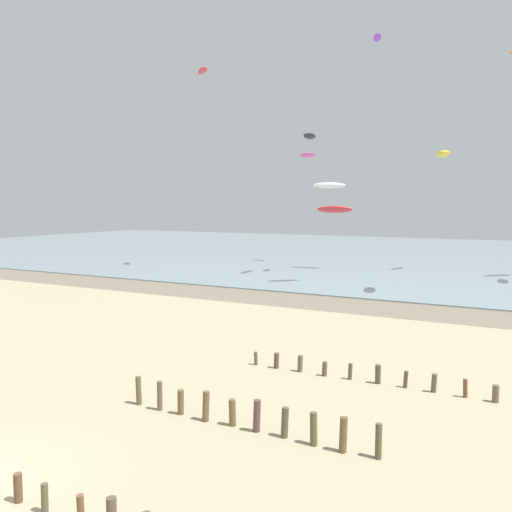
{
  "coord_description": "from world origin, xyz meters",
  "views": [
    {
      "loc": [
        11.52,
        -7.43,
        6.71
      ],
      "look_at": [
        1.08,
        12.8,
        4.46
      ],
      "focal_mm": 36.58,
      "sensor_mm": 36.0,
      "label": 1
    }
  ],
  "objects_px": {
    "kite_aloft_3": "(310,136)",
    "kite_aloft_1": "(202,71)",
    "kite_aloft_10": "(330,185)",
    "kite_aloft_7": "(377,38)",
    "kite_aloft_5": "(308,155)",
    "kite_aloft_6": "(443,154)",
    "kite_aloft_4": "(334,209)"
  },
  "relations": [
    {
      "from": "kite_aloft_5",
      "to": "kite_aloft_6",
      "type": "height_order",
      "value": "kite_aloft_5"
    },
    {
      "from": "kite_aloft_10",
      "to": "kite_aloft_4",
      "type": "bearing_deg",
      "value": 64.11
    },
    {
      "from": "kite_aloft_5",
      "to": "kite_aloft_1",
      "type": "bearing_deg",
      "value": -103.36
    },
    {
      "from": "kite_aloft_4",
      "to": "kite_aloft_5",
      "type": "height_order",
      "value": "kite_aloft_5"
    },
    {
      "from": "kite_aloft_7",
      "to": "kite_aloft_10",
      "type": "bearing_deg",
      "value": -32.26
    },
    {
      "from": "kite_aloft_10",
      "to": "kite_aloft_6",
      "type": "bearing_deg",
      "value": -50.87
    },
    {
      "from": "kite_aloft_4",
      "to": "kite_aloft_7",
      "type": "distance_m",
      "value": 16.37
    },
    {
      "from": "kite_aloft_1",
      "to": "kite_aloft_7",
      "type": "bearing_deg",
      "value": 52.9
    },
    {
      "from": "kite_aloft_5",
      "to": "kite_aloft_6",
      "type": "distance_m",
      "value": 22.78
    },
    {
      "from": "kite_aloft_5",
      "to": "kite_aloft_10",
      "type": "bearing_deg",
      "value": -37.22
    },
    {
      "from": "kite_aloft_1",
      "to": "kite_aloft_10",
      "type": "height_order",
      "value": "kite_aloft_1"
    },
    {
      "from": "kite_aloft_1",
      "to": "kite_aloft_5",
      "type": "distance_m",
      "value": 14.7
    },
    {
      "from": "kite_aloft_1",
      "to": "kite_aloft_10",
      "type": "xyz_separation_m",
      "value": [
        15.18,
        -4.35,
        -11.88
      ]
    },
    {
      "from": "kite_aloft_6",
      "to": "kite_aloft_10",
      "type": "height_order",
      "value": "kite_aloft_6"
    },
    {
      "from": "kite_aloft_4",
      "to": "kite_aloft_10",
      "type": "distance_m",
      "value": 10.25
    },
    {
      "from": "kite_aloft_3",
      "to": "kite_aloft_5",
      "type": "height_order",
      "value": "kite_aloft_3"
    },
    {
      "from": "kite_aloft_1",
      "to": "kite_aloft_5",
      "type": "xyz_separation_m",
      "value": [
        7.61,
        9.76,
        -7.94
      ]
    },
    {
      "from": "kite_aloft_3",
      "to": "kite_aloft_10",
      "type": "height_order",
      "value": "kite_aloft_3"
    },
    {
      "from": "kite_aloft_4",
      "to": "kite_aloft_6",
      "type": "relative_size",
      "value": 1.26
    },
    {
      "from": "kite_aloft_4",
      "to": "kite_aloft_6",
      "type": "height_order",
      "value": "kite_aloft_6"
    },
    {
      "from": "kite_aloft_3",
      "to": "kite_aloft_7",
      "type": "bearing_deg",
      "value": -67.74
    },
    {
      "from": "kite_aloft_3",
      "to": "kite_aloft_1",
      "type": "bearing_deg",
      "value": 85.14
    },
    {
      "from": "kite_aloft_1",
      "to": "kite_aloft_6",
      "type": "xyz_separation_m",
      "value": [
        24.2,
        -5.73,
        -9.85
      ]
    },
    {
      "from": "kite_aloft_5",
      "to": "kite_aloft_10",
      "type": "xyz_separation_m",
      "value": [
        7.57,
        -14.11,
        -3.95
      ]
    },
    {
      "from": "kite_aloft_1",
      "to": "kite_aloft_6",
      "type": "height_order",
      "value": "kite_aloft_1"
    },
    {
      "from": "kite_aloft_6",
      "to": "kite_aloft_7",
      "type": "xyz_separation_m",
      "value": [
        -6.98,
        7.71,
        11.18
      ]
    },
    {
      "from": "kite_aloft_3",
      "to": "kite_aloft_7",
      "type": "height_order",
      "value": "kite_aloft_7"
    },
    {
      "from": "kite_aloft_6",
      "to": "kite_aloft_10",
      "type": "distance_m",
      "value": 9.35
    },
    {
      "from": "kite_aloft_6",
      "to": "kite_aloft_7",
      "type": "height_order",
      "value": "kite_aloft_7"
    },
    {
      "from": "kite_aloft_5",
      "to": "kite_aloft_7",
      "type": "relative_size",
      "value": 1.11
    },
    {
      "from": "kite_aloft_1",
      "to": "kite_aloft_4",
      "type": "xyz_separation_m",
      "value": [
        12.36,
        5.28,
        -13.95
      ]
    },
    {
      "from": "kite_aloft_6",
      "to": "kite_aloft_4",
      "type": "bearing_deg",
      "value": 34.02
    }
  ]
}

